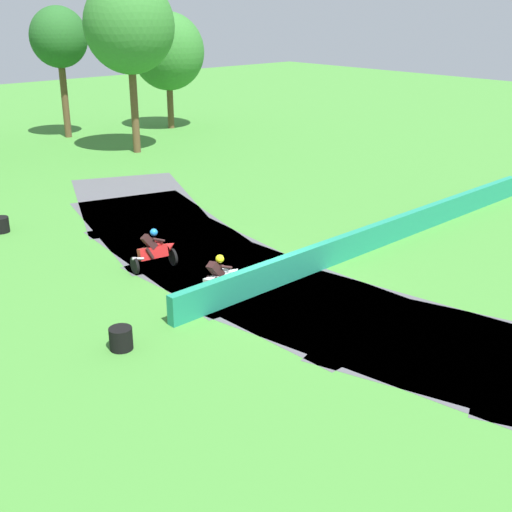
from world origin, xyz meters
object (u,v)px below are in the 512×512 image
(motorcycle_chase_white, at_px, (221,278))
(tire_stack_mid_a, at_px, (121,339))
(motorcycle_lead_red, at_px, (155,250))
(tire_stack_near, at_px, (0,225))

(motorcycle_chase_white, xyz_separation_m, tire_stack_mid_a, (-3.94, -0.73, -0.36))
(motorcycle_chase_white, height_order, tire_stack_mid_a, motorcycle_chase_white)
(motorcycle_lead_red, relative_size, tire_stack_near, 2.58)
(motorcycle_chase_white, relative_size, tire_stack_near, 2.54)
(motorcycle_lead_red, bearing_deg, tire_stack_mid_a, -132.86)
(motorcycle_lead_red, bearing_deg, motorcycle_chase_white, -88.32)
(motorcycle_chase_white, distance_m, tire_stack_mid_a, 4.02)
(tire_stack_near, relative_size, tire_stack_mid_a, 1.08)
(tire_stack_near, xyz_separation_m, tire_stack_mid_a, (-1.46, -11.37, 0.00))
(motorcycle_lead_red, height_order, tire_stack_mid_a, motorcycle_lead_red)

